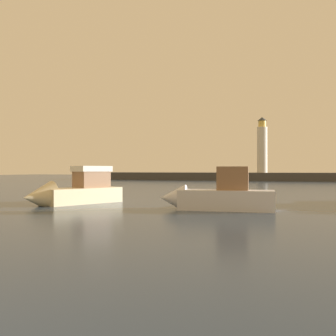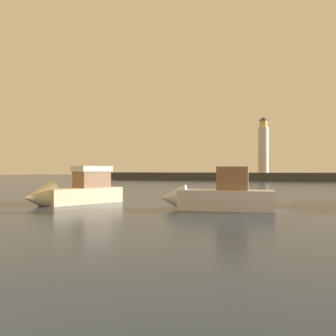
% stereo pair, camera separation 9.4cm
% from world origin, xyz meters
% --- Properties ---
extents(ground_plane, '(222.19, 222.19, 0.00)m').
position_xyz_m(ground_plane, '(0.00, 37.03, 0.00)').
color(ground_plane, '#2D3D51').
extents(breakwater, '(75.91, 6.69, 1.56)m').
position_xyz_m(breakwater, '(0.00, 74.06, 0.78)').
color(breakwater, '#423F3D').
rests_on(breakwater, ground_plane).
extents(lighthouse, '(1.98, 1.98, 11.00)m').
position_xyz_m(lighthouse, '(0.67, 74.06, 6.78)').
color(lighthouse, silver).
rests_on(lighthouse, breakwater).
extents(motorboat_1, '(6.05, 1.96, 2.43)m').
position_xyz_m(motorboat_1, '(1.61, 18.36, 0.70)').
color(motorboat_1, silver).
rests_on(motorboat_1, ground_plane).
extents(motorboat_3, '(4.47, 6.41, 2.73)m').
position_xyz_m(motorboat_3, '(-7.34, 18.96, 0.75)').
color(motorboat_3, beige).
rests_on(motorboat_3, ground_plane).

